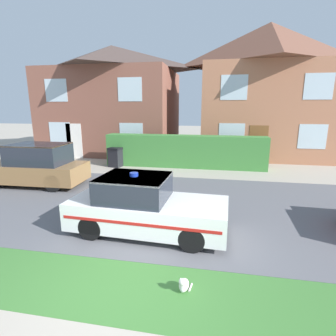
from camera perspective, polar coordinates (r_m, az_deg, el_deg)
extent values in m
plane|color=#A89E8E|center=(5.00, -10.93, -25.34)|extent=(80.00, 80.00, 0.00)
cube|color=#5B5B60|center=(8.60, -0.56, -7.82)|extent=(28.00, 6.65, 0.01)
cube|color=#3D7533|center=(5.10, -10.31, -24.36)|extent=(28.00, 1.61, 0.01)
cube|color=#3D7F38|center=(13.66, 3.60, 3.64)|extent=(8.26, 0.85, 1.66)
cylinder|color=black|center=(5.89, 5.21, -15.14)|extent=(0.59, 0.23, 0.58)
cylinder|color=black|center=(7.12, 6.80, -9.95)|extent=(0.59, 0.23, 0.58)
cylinder|color=black|center=(6.61, -16.40, -12.33)|extent=(0.59, 0.23, 0.58)
cylinder|color=black|center=(7.73, -11.37, -8.22)|extent=(0.59, 0.23, 0.58)
cube|color=white|center=(6.65, -4.34, -9.69)|extent=(3.95, 1.76, 0.68)
cube|color=#232833|center=(6.54, -7.34, -4.26)|extent=(1.71, 1.50, 0.59)
cube|color=white|center=(6.46, -7.41, -1.95)|extent=(1.71, 1.50, 0.04)
cube|color=red|center=(5.94, -6.70, -12.11)|extent=(3.68, 0.19, 0.07)
cube|color=red|center=(7.33, -2.48, -7.00)|extent=(3.68, 0.19, 0.07)
cylinder|color=#1933A5|center=(6.44, -7.43, -1.40)|extent=(0.21, 0.21, 0.09)
ellipsoid|color=silver|center=(4.93, 3.50, -24.08)|extent=(0.20, 0.27, 0.21)
ellipsoid|color=white|center=(4.87, 3.18, -24.86)|extent=(0.10, 0.08, 0.12)
sphere|color=silver|center=(4.77, 3.16, -23.56)|extent=(0.12, 0.12, 0.12)
cone|color=silver|center=(4.75, 2.74, -22.98)|extent=(0.05, 0.05, 0.05)
cone|color=silver|center=(4.74, 3.60, -23.12)|extent=(0.05, 0.05, 0.05)
cylinder|color=silver|center=(5.04, 4.89, -24.49)|extent=(0.07, 0.21, 0.04)
cylinder|color=black|center=(13.15, -29.55, -0.61)|extent=(0.66, 0.22, 0.66)
cylinder|color=black|center=(11.78, -19.98, -1.10)|extent=(0.66, 0.22, 0.66)
cylinder|color=black|center=(10.57, -23.73, -3.02)|extent=(0.66, 0.22, 0.66)
cube|color=olive|center=(11.80, -27.06, -0.75)|extent=(4.06, 1.78, 0.70)
cube|color=#232833|center=(11.49, -26.26, 2.77)|extent=(2.17, 1.56, 0.78)
cube|color=olive|center=(11.44, -26.45, 4.60)|extent=(2.17, 1.56, 0.04)
cube|color=brown|center=(19.24, -11.60, 11.86)|extent=(8.27, 6.49, 5.45)
pyramid|color=#473833|center=(19.50, -12.12, 22.31)|extent=(8.68, 6.81, 1.64)
cube|color=white|center=(17.03, -19.73, 5.56)|extent=(1.00, 0.02, 2.10)
cube|color=silver|center=(17.45, -22.45, 7.07)|extent=(1.40, 0.02, 1.30)
cube|color=silver|center=(15.48, -8.01, 7.28)|extent=(1.40, 0.02, 1.30)
cube|color=silver|center=(17.41, -23.20, 15.28)|extent=(1.40, 0.02, 1.30)
cube|color=silver|center=(15.43, -8.32, 16.57)|extent=(1.40, 0.02, 1.30)
cube|color=#A86B4C|center=(18.04, 20.17, 11.39)|extent=(7.59, 5.59, 5.53)
pyramid|color=brown|center=(18.40, 21.24, 23.84)|extent=(7.97, 5.87, 2.43)
cube|color=brown|center=(15.30, 18.98, 4.83)|extent=(1.00, 0.02, 2.10)
cube|color=silver|center=(15.09, 13.65, 6.97)|extent=(1.40, 0.02, 1.30)
cube|color=silver|center=(15.88, 28.94, 6.00)|extent=(1.40, 0.02, 1.30)
cube|color=silver|center=(15.04, 14.19, 16.64)|extent=(1.40, 0.02, 1.30)
cube|color=silver|center=(15.83, 30.00, 15.14)|extent=(1.40, 0.02, 1.30)
cube|color=black|center=(14.04, -11.28, 2.15)|extent=(0.72, 0.71, 0.92)
cube|color=black|center=(13.96, -11.38, 4.20)|extent=(0.76, 0.74, 0.10)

